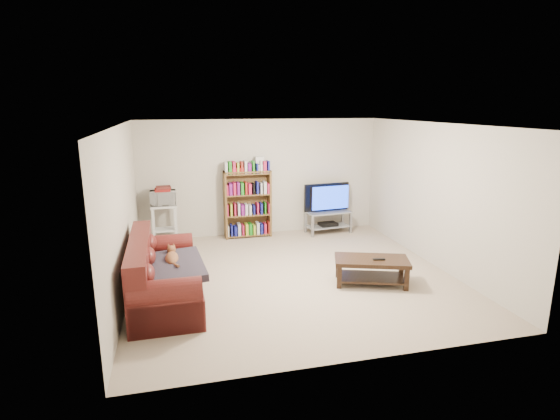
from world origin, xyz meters
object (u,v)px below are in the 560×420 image
object	(u,v)px
sofa	(160,279)
bookshelf	(248,203)
coffee_table	(371,266)
tv_stand	(328,218)

from	to	relation	value
sofa	bookshelf	world-z (taller)	bookshelf
sofa	coffee_table	size ratio (longest dim) A/B	1.73
coffee_table	bookshelf	distance (m)	3.25
bookshelf	tv_stand	bearing A→B (deg)	-5.27
coffee_table	tv_stand	world-z (taller)	tv_stand
tv_stand	coffee_table	bearing A→B (deg)	-102.07
sofa	bookshelf	xyz separation A→B (m)	(1.71, 2.74, 0.39)
sofa	coffee_table	bearing A→B (deg)	-3.65
coffee_table	tv_stand	xyz separation A→B (m)	(0.30, 2.75, 0.04)
coffee_table	tv_stand	distance (m)	2.77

